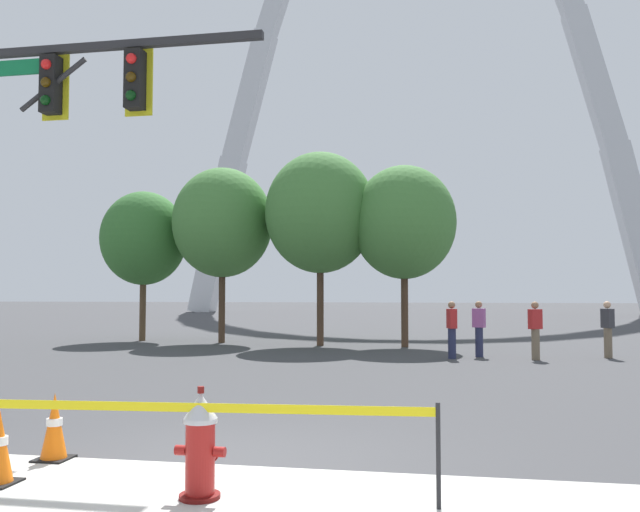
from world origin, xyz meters
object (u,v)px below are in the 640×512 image
monument_arch (414,70)px  pedestrian_standing_center (452,329)px  traffic_signal_gantry (34,148)px  traffic_cone_by_hydrant (54,427)px  pedestrian_near_trees (608,329)px  fire_hydrant (201,446)px  pedestrian_walking_right (535,330)px  pedestrian_walking_left (479,328)px

monument_arch → pedestrian_standing_center: (2.50, -42.37, -21.81)m
traffic_signal_gantry → pedestrian_standing_center: (6.49, 9.63, -3.25)m
traffic_cone_by_hydrant → monument_arch: (1.98, 54.52, 22.27)m
monument_arch → pedestrian_near_trees: size_ratio=32.94×
fire_hydrant → traffic_cone_by_hydrant: (-2.05, 1.00, -0.11)m
traffic_cone_by_hydrant → traffic_signal_gantry: bearing=128.7°
traffic_signal_gantry → pedestrian_near_trees: traffic_signal_gantry is taller
pedestrian_standing_center → pedestrian_walking_right: bearing=1.1°
traffic_signal_gantry → pedestrian_walking_left: size_ratio=3.77×
traffic_signal_gantry → monument_arch: monument_arch is taller
fire_hydrant → traffic_signal_gantry: bearing=139.2°
fire_hydrant → pedestrian_walking_left: pedestrian_walking_left is taller
fire_hydrant → traffic_signal_gantry: size_ratio=0.17×
pedestrian_walking_left → traffic_signal_gantry: bearing=-125.2°
fire_hydrant → traffic_signal_gantry: (-4.07, 3.52, 3.60)m
pedestrian_standing_center → pedestrian_near_trees: (4.31, 0.97, 0.00)m
pedestrian_walking_left → pedestrian_walking_right: size_ratio=1.00×
monument_arch → pedestrian_standing_center: 47.72m
traffic_cone_by_hydrant → pedestrian_walking_right: 13.92m
monument_arch → pedestrian_standing_center: monument_arch is taller
pedestrian_walking_left → pedestrian_walking_right: (1.46, -0.62, 0.00)m
traffic_signal_gantry → monument_arch: 55.36m
pedestrian_near_trees → pedestrian_walking_right: bearing=-156.0°
traffic_cone_by_hydrant → fire_hydrant: bearing=-26.1°
fire_hydrant → pedestrian_near_trees: (6.74, 14.12, 0.35)m
traffic_cone_by_hydrant → pedestrian_near_trees: 15.80m
traffic_cone_by_hydrant → pedestrian_near_trees: bearing=56.2°
traffic_cone_by_hydrant → pedestrian_walking_left: (5.25, 12.81, 0.46)m
traffic_cone_by_hydrant → pedestrian_walking_left: 13.85m
traffic_signal_gantry → pedestrian_walking_right: size_ratio=3.77×
traffic_signal_gantry → pedestrian_standing_center: traffic_signal_gantry is taller
fire_hydrant → monument_arch: 59.78m
traffic_signal_gantry → pedestrian_walking_left: 13.01m
fire_hydrant → pedestrian_near_trees: bearing=64.5°
pedestrian_walking_right → pedestrian_standing_center: bearing=-178.9°
pedestrian_standing_center → fire_hydrant: bearing=-100.4°
monument_arch → pedestrian_walking_left: bearing=-85.5°
pedestrian_walking_right → pedestrian_walking_left: bearing=157.1°
fire_hydrant → monument_arch: size_ratio=0.02×
pedestrian_walking_right → pedestrian_near_trees: (2.08, 0.93, 0.00)m
traffic_cone_by_hydrant → pedestrian_standing_center: (4.48, 12.15, 0.46)m
traffic_cone_by_hydrant → monument_arch: bearing=87.9°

